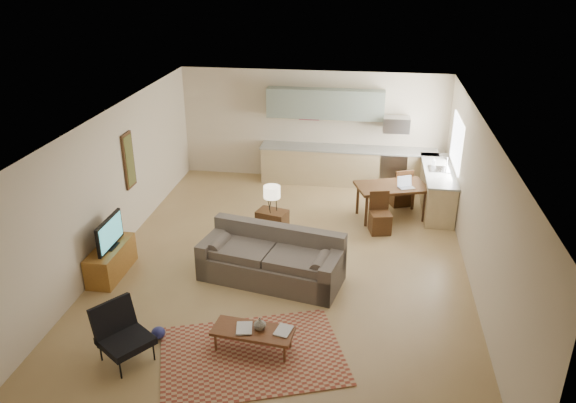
% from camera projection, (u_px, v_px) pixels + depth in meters
% --- Properties ---
extents(room, '(9.00, 9.00, 9.00)m').
position_uv_depth(room, '(285.00, 198.00, 9.72)').
color(room, '#9D7D4E').
rests_on(room, ground).
extents(kitchen_counter_back, '(4.26, 0.64, 0.92)m').
position_uv_depth(kitchen_counter_back, '(347.00, 166.00, 13.74)').
color(kitchen_counter_back, tan).
rests_on(kitchen_counter_back, ground).
extents(kitchen_counter_right, '(0.64, 2.26, 0.92)m').
position_uv_depth(kitchen_counter_right, '(437.00, 189.00, 12.40)').
color(kitchen_counter_right, tan).
rests_on(kitchen_counter_right, ground).
extents(kitchen_range, '(0.62, 0.62, 0.90)m').
position_uv_depth(kitchen_range, '(393.00, 169.00, 13.60)').
color(kitchen_range, '#A5A8AD').
rests_on(kitchen_range, ground).
extents(kitchen_microwave, '(0.62, 0.40, 0.35)m').
position_uv_depth(kitchen_microwave, '(396.00, 124.00, 13.17)').
color(kitchen_microwave, '#A5A8AD').
rests_on(kitchen_microwave, room).
extents(upper_cabinets, '(2.80, 0.34, 0.70)m').
position_uv_depth(upper_cabinets, '(325.00, 104.00, 13.35)').
color(upper_cabinets, gray).
rests_on(upper_cabinets, room).
extents(window_right, '(0.02, 1.40, 1.05)m').
position_uv_depth(window_right, '(457.00, 142.00, 11.92)').
color(window_right, white).
rests_on(window_right, room).
extents(wall_art_left, '(0.06, 0.42, 1.10)m').
position_uv_depth(wall_art_left, '(129.00, 160.00, 10.88)').
color(wall_art_left, olive).
rests_on(wall_art_left, room).
extents(triptych, '(1.70, 0.04, 0.50)m').
position_uv_depth(triptych, '(309.00, 110.00, 13.61)').
color(triptych, beige).
rests_on(triptych, room).
extents(rug, '(2.99, 2.52, 0.02)m').
position_uv_depth(rug, '(252.00, 355.00, 7.96)').
color(rug, brown).
rests_on(rug, floor).
extents(sofa, '(2.71, 1.61, 0.88)m').
position_uv_depth(sofa, '(271.00, 257.00, 9.65)').
color(sofa, '#564D44').
rests_on(sofa, floor).
extents(coffee_table, '(1.21, 0.58, 0.35)m').
position_uv_depth(coffee_table, '(253.00, 340.00, 8.02)').
color(coffee_table, '#552D17').
rests_on(coffee_table, floor).
extents(book_a, '(0.33, 0.38, 0.03)m').
position_uv_depth(book_a, '(236.00, 329.00, 7.95)').
color(book_a, maroon).
rests_on(book_a, coffee_table).
extents(book_b, '(0.34, 0.39, 0.02)m').
position_uv_depth(book_b, '(276.00, 329.00, 7.95)').
color(book_b, navy).
rests_on(book_b, coffee_table).
extents(vase, '(0.27, 0.27, 0.19)m').
position_uv_depth(vase, '(260.00, 324.00, 7.93)').
color(vase, black).
rests_on(vase, coffee_table).
extents(armchair, '(1.02, 1.02, 0.83)m').
position_uv_depth(armchair, '(125.00, 336.00, 7.71)').
color(armchair, black).
rests_on(armchair, floor).
extents(tv_credenza, '(0.46, 1.18, 0.55)m').
position_uv_depth(tv_credenza, '(111.00, 260.00, 9.89)').
color(tv_credenza, brown).
rests_on(tv_credenza, floor).
extents(tv, '(0.09, 0.91, 0.55)m').
position_uv_depth(tv, '(110.00, 233.00, 9.66)').
color(tv, black).
rests_on(tv, tv_credenza).
extents(console_table, '(0.65, 0.52, 0.67)m').
position_uv_depth(console_table, '(272.00, 226.00, 10.99)').
color(console_table, '#392211').
rests_on(console_table, floor).
extents(table_lamp, '(0.42, 0.42, 0.53)m').
position_uv_depth(table_lamp, '(272.00, 198.00, 10.75)').
color(table_lamp, beige).
rests_on(table_lamp, console_table).
extents(dining_table, '(1.66, 1.26, 0.74)m').
position_uv_depth(dining_table, '(391.00, 202.00, 11.99)').
color(dining_table, '#392211').
rests_on(dining_table, floor).
extents(dining_chair_near, '(0.49, 0.50, 0.84)m').
position_uv_depth(dining_chair_near, '(381.00, 213.00, 11.33)').
color(dining_chair_near, '#392211').
rests_on(dining_chair_near, floor).
extents(dining_chair_far, '(0.56, 0.57, 0.88)m').
position_uv_depth(dining_chair_far, '(400.00, 186.00, 12.61)').
color(dining_chair_far, '#392211').
rests_on(dining_chair_far, floor).
extents(laptop, '(0.38, 0.34, 0.24)m').
position_uv_depth(laptop, '(407.00, 183.00, 11.66)').
color(laptop, '#A5A8AD').
rests_on(laptop, dining_table).
extents(soap_bottle, '(0.12, 0.12, 0.19)m').
position_uv_depth(soap_bottle, '(434.00, 162.00, 12.40)').
color(soap_bottle, beige).
rests_on(soap_bottle, kitchen_counter_right).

